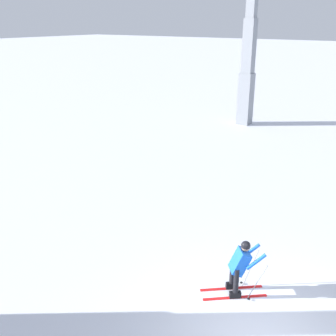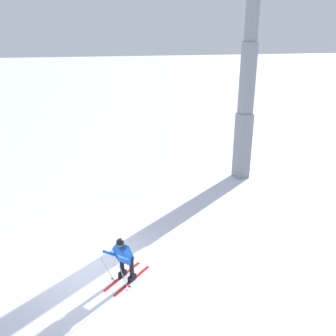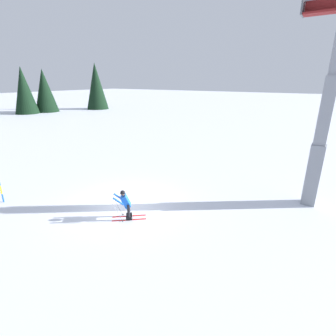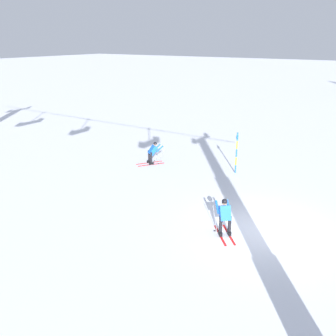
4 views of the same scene
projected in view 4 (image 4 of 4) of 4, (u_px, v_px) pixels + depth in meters
The scene contains 4 objects.
ground_plane at pixel (259, 230), 14.82m from camera, with size 260.00×260.00×0.00m, color white.
skier_carving_main at pixel (225, 215), 14.25m from camera, with size 1.41×1.51×1.58m.
trail_marker_pole at pixel (237, 152), 20.65m from camera, with size 0.07×0.28×2.40m.
skier_distant_uphill at pixel (153, 151), 22.41m from camera, with size 1.44×1.72×1.51m.
Camera 4 is at (-4.00, 13.02, 7.35)m, focal length 38.92 mm.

